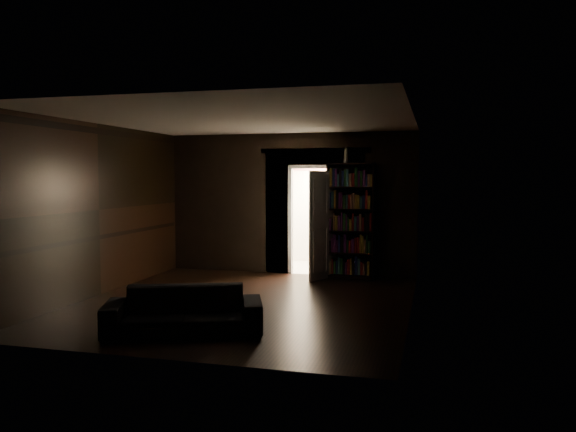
# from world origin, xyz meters

# --- Properties ---
(ground) EXTENTS (5.50, 5.50, 0.00)m
(ground) POSITION_xyz_m (0.00, 0.00, 0.00)
(ground) COLOR black
(ground) RESTS_ON ground
(room_walls) EXTENTS (5.02, 5.61, 2.84)m
(room_walls) POSITION_xyz_m (-0.01, 1.07, 1.68)
(room_walls) COLOR black
(room_walls) RESTS_ON ground
(kitchen_alcove) EXTENTS (2.20, 1.80, 2.60)m
(kitchen_alcove) POSITION_xyz_m (0.50, 3.87, 1.21)
(kitchen_alcove) COLOR beige
(kitchen_alcove) RESTS_ON ground
(sofa) EXTENTS (2.09, 1.46, 0.74)m
(sofa) POSITION_xyz_m (-0.18, -1.74, 0.37)
(sofa) COLOR black
(sofa) RESTS_ON ground
(bookshelf) EXTENTS (0.93, 0.43, 2.20)m
(bookshelf) POSITION_xyz_m (1.25, 2.59, 1.10)
(bookshelf) COLOR black
(bookshelf) RESTS_ON ground
(refrigerator) EXTENTS (0.79, 0.74, 1.65)m
(refrigerator) POSITION_xyz_m (0.83, 4.11, 0.82)
(refrigerator) COLOR white
(refrigerator) RESTS_ON ground
(door) EXTENTS (0.43, 0.78, 2.05)m
(door) POSITION_xyz_m (0.78, 2.35, 1.02)
(door) COLOR white
(door) RESTS_ON ground
(figurine) EXTENTS (0.12, 0.12, 0.30)m
(figurine) POSITION_xyz_m (1.14, 2.65, 2.35)
(figurine) COLOR silver
(figurine) RESTS_ON bookshelf
(bottles) EXTENTS (0.69, 0.21, 0.28)m
(bottles) POSITION_xyz_m (0.79, 4.12, 1.79)
(bottles) COLOR black
(bottles) RESTS_ON refrigerator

